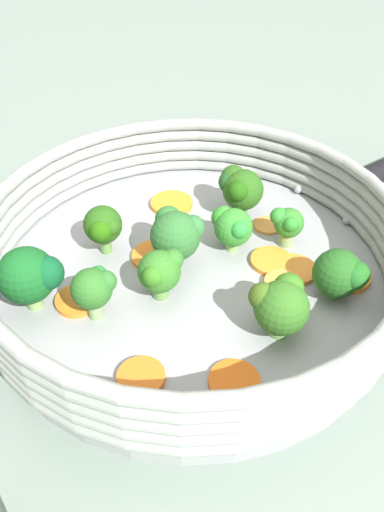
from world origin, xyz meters
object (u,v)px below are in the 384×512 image
at_px(carrot_slice_7, 155,256).
at_px(broccoli_floret_9, 341,274).
at_px(broccoli_floret_5, 280,305).
at_px(carrot_slice_1, 272,261).
at_px(broccoli_floret_3, 94,288).
at_px(carrot_slice_3, 234,381).
at_px(carrot_slice_4, 268,225).
at_px(carrot_slice_9, 77,300).
at_px(broccoli_floret_8, 287,223).
at_px(skillet, 192,276).
at_px(broccoli_floret_1, 231,226).
at_px(broccoli_floret_2, 160,272).
at_px(broccoli_floret_6, 240,188).
at_px(broccoli_floret_0, 32,275).
at_px(carrot_slice_2, 172,204).
at_px(carrot_slice_8, 141,377).
at_px(carrot_slice_0, 294,267).
at_px(broccoli_floret_4, 103,226).
at_px(carrot_slice_5, 282,283).
at_px(carrot_slice_6, 348,277).
at_px(broccoli_floret_7, 177,233).

xyz_separation_m(carrot_slice_7, broccoli_floret_9, (0.04, 0.16, 0.02)).
xyz_separation_m(broccoli_floret_5, broccoli_floret_9, (-0.04, 0.05, -0.00)).
height_order(carrot_slice_1, broccoli_floret_3, broccoli_floret_3).
distance_m(carrot_slice_3, carrot_slice_4, 0.19).
height_order(carrot_slice_9, broccoli_floret_8, broccoli_floret_8).
distance_m(skillet, broccoli_floret_3, 0.10).
bearing_deg(broccoli_floret_1, broccoli_floret_2, -42.23).
distance_m(carrot_slice_1, broccoli_floret_6, 0.08).
relative_size(skillet, broccoli_floret_0, 6.10).
relative_size(carrot_slice_9, broccoli_floret_1, 0.85).
distance_m(broccoli_floret_0, broccoli_floret_6, 0.22).
relative_size(carrot_slice_2, carrot_slice_4, 1.55).
xyz_separation_m(skillet, broccoli_floret_0, (0.05, -0.12, 0.04)).
distance_m(carrot_slice_4, broccoli_floret_3, 0.19).
height_order(carrot_slice_8, broccoli_floret_5, broccoli_floret_5).
bearing_deg(carrot_slice_3, broccoli_floret_3, -119.74).
relative_size(skillet, carrot_slice_0, 8.78).
bearing_deg(carrot_slice_9, broccoli_floret_8, 115.05).
relative_size(carrot_slice_7, broccoli_floret_4, 0.90).
bearing_deg(broccoli_floret_0, carrot_slice_0, 103.86).
relative_size(carrot_slice_3, broccoli_floret_8, 0.95).
distance_m(carrot_slice_5, broccoli_floret_5, 0.06).
distance_m(carrot_slice_1, broccoli_floret_3, 0.16).
relative_size(carrot_slice_2, broccoli_floret_1, 1.02).
bearing_deg(broccoli_floret_4, broccoli_floret_0, -32.38).
height_order(skillet, carrot_slice_6, carrot_slice_6).
xyz_separation_m(carrot_slice_5, broccoli_floret_8, (-0.06, 0.01, 0.02)).
bearing_deg(skillet, carrot_slice_4, 131.97).
bearing_deg(carrot_slice_4, carrot_slice_7, -64.53).
height_order(broccoli_floret_3, broccoli_floret_4, broccoli_floret_4).
xyz_separation_m(carrot_slice_1, broccoli_floret_0, (0.06, -0.20, 0.03)).
distance_m(carrot_slice_1, carrot_slice_6, 0.07).
bearing_deg(broccoli_floret_3, carrot_slice_8, 34.19).
bearing_deg(carrot_slice_1, broccoli_floret_7, -88.30).
bearing_deg(carrot_slice_0, broccoli_floret_2, -71.92).
height_order(carrot_slice_0, carrot_slice_5, carrot_slice_5).
bearing_deg(carrot_slice_3, broccoli_floret_9, 135.76).
relative_size(broccoli_floret_3, broccoli_floret_6, 0.91).
bearing_deg(carrot_slice_1, carrot_slice_6, 73.53).
bearing_deg(carrot_slice_3, carrot_slice_6, 137.44).
bearing_deg(broccoli_floret_8, broccoli_floret_6, -137.10).
relative_size(carrot_slice_5, broccoli_floret_4, 0.64).
distance_m(broccoli_floret_4, broccoli_floret_8, 0.17).
bearing_deg(carrot_slice_7, carrot_slice_2, 173.47).
bearing_deg(broccoli_floret_8, carrot_slice_6, 47.47).
xyz_separation_m(carrot_slice_3, broccoli_floret_5, (-0.05, 0.03, 0.03)).
xyz_separation_m(broccoli_floret_2, broccoli_floret_9, (-0.01, 0.15, -0.00)).
bearing_deg(broccoli_floret_7, carrot_slice_7, -106.02).
relative_size(carrot_slice_7, carrot_slice_9, 1.18).
bearing_deg(carrot_slice_2, broccoli_floret_9, 49.10).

